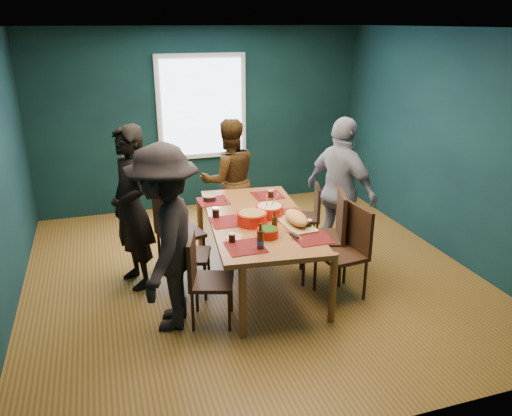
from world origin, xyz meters
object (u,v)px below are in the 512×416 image
Objects in this scene: dining_table at (258,224)px; chair_left_far at (172,227)px; person_far_left at (132,208)px; bowl_dumpling at (269,210)px; chair_right_mid at (330,230)px; cutting_board at (296,219)px; chair_right_far at (310,212)px; chair_left_near at (203,274)px; bowl_herbs at (268,232)px; person_back at (229,180)px; person_near_left at (165,239)px; bowl_salad at (252,218)px; chair_left_mid at (181,248)px; person_right at (341,192)px; chair_right_near at (349,245)px.

dining_table is 1.00m from chair_left_far.
bowl_dumpling is (1.42, -0.39, -0.05)m from person_far_left.
cutting_board is at bearing -141.67° from chair_right_mid.
chair_left_far reaches higher than chair_right_far.
chair_left_near is at bearing -169.32° from cutting_board.
chair_right_mid is at bearing 22.97° from bowl_herbs.
chair_left_near is 4.27× the size of bowl_herbs.
person_near_left is (-1.08, -1.83, 0.08)m from person_back.
chair_left_near is 0.83m from bowl_salad.
chair_left_mid is 1.64m from chair_right_mid.
dining_table is at bearing 54.23° from person_far_left.
cutting_board is at bearing -49.39° from chair_left_far.
chair_right_far is at bearing 55.68° from cutting_board.
chair_right_mid is 1.91m from person_near_left.
person_back is at bearing 136.55° from chair_right_mid.
person_right is (1.94, 0.21, 0.35)m from chair_left_mid.
person_near_left is at bearing -156.32° from bowl_dumpling.
chair_right_far is 0.47× the size of person_right.
chair_right_near is at bearing 48.46° from person_far_left.
bowl_herbs is at bearing -66.39° from chair_left_far.
bowl_salad is at bearing 129.44° from person_near_left.
cutting_board is at bearing -38.24° from dining_table.
bowl_dumpling is (0.25, 0.16, -0.00)m from bowl_salad.
person_right is at bearing 24.82° from chair_left_mid.
person_near_left is at bearing 88.81° from person_right.
person_right reaches higher than chair_left_mid.
chair_right_far is at bearing 79.60° from chair_right_near.
cutting_board is (0.28, -1.63, 0.04)m from person_back.
chair_left_near reaches higher than dining_table.
chair_left_near is 1.36× the size of cutting_board.
person_far_left reaches higher than chair_left_mid.
person_far_left is at bearing -154.61° from chair_right_far.
dining_table is at bearing 82.71° from person_right.
chair_left_near is 1.18m from person_far_left.
chair_left_mid is 0.56× the size of person_back.
chair_right_far is 1.60m from bowl_herbs.
chair_right_mid is at bearing -13.44° from bowl_dumpling.
chair_left_mid is 0.70m from person_near_left.
chair_right_near is 0.55× the size of person_near_left.
chair_right_mid is 1.05× the size of chair_right_near.
person_far_left is at bearing 160.73° from chair_left_mid.
person_right is at bearing 18.20° from bowl_salad.
person_back is at bearing 87.07° from bowl_herbs.
chair_right_far is at bearing 79.62° from person_far_left.
bowl_salad is (-0.14, -1.46, 0.04)m from person_back.
bowl_dumpling is at bearing 51.90° from chair_left_near.
chair_right_mid is 0.72m from bowl_dumpling.
dining_table is 1.22× the size of person_right.
person_far_left is 1.75m from cutting_board.
person_right reaches higher than chair_right_mid.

